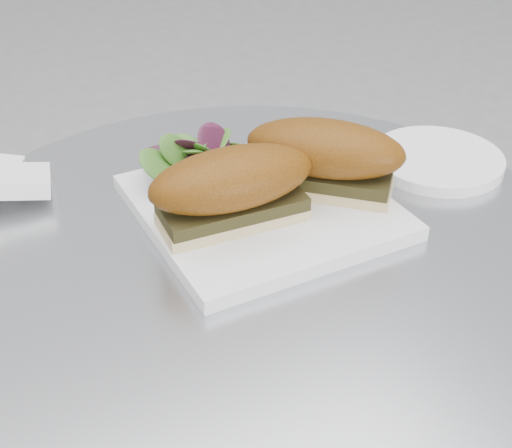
{
  "coord_description": "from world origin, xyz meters",
  "views": [
    {
      "loc": [
        -0.26,
        -0.51,
        1.15
      ],
      "look_at": [
        0.0,
        -0.0,
        0.77
      ],
      "focal_mm": 50.0,
      "sensor_mm": 36.0,
      "label": 1
    }
  ],
  "objects_px": {
    "plate": "(262,206)",
    "sandwich_right": "(325,156)",
    "saucer": "(437,160)",
    "sandwich_left": "(232,186)"
  },
  "relations": [
    {
      "from": "sandwich_left",
      "to": "sandwich_right",
      "type": "distance_m",
      "value": 0.12
    },
    {
      "from": "sandwich_left",
      "to": "saucer",
      "type": "height_order",
      "value": "sandwich_left"
    },
    {
      "from": "sandwich_right",
      "to": "saucer",
      "type": "relative_size",
      "value": 1.13
    },
    {
      "from": "plate",
      "to": "sandwich_right",
      "type": "bearing_deg",
      "value": -9.33
    },
    {
      "from": "plate",
      "to": "saucer",
      "type": "bearing_deg",
      "value": -0.68
    },
    {
      "from": "sandwich_left",
      "to": "saucer",
      "type": "distance_m",
      "value": 0.29
    },
    {
      "from": "plate",
      "to": "sandwich_right",
      "type": "xyz_separation_m",
      "value": [
        0.07,
        -0.01,
        0.05
      ]
    },
    {
      "from": "sandwich_right",
      "to": "saucer",
      "type": "distance_m",
      "value": 0.18
    },
    {
      "from": "sandwich_left",
      "to": "sandwich_right",
      "type": "height_order",
      "value": "same"
    },
    {
      "from": "plate",
      "to": "sandwich_left",
      "type": "distance_m",
      "value": 0.07
    }
  ]
}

